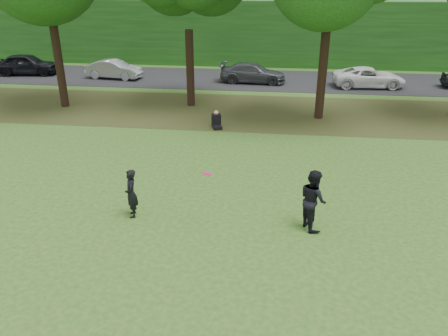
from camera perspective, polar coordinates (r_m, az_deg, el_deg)
name	(u,v)px	position (r m, az deg, el deg)	size (l,w,h in m)	color
ground	(202,246)	(12.04, -2.89, -10.14)	(120.00, 120.00, 0.00)	#255219
leaf_litter	(242,111)	(23.87, 2.42, 7.42)	(60.00, 7.00, 0.01)	#473419
street	(252,79)	(31.61, 3.67, 11.47)	(70.00, 7.00, 0.02)	black
far_hedge	(258,33)	(37.12, 4.40, 17.18)	(70.00, 3.00, 5.00)	#174714
player_left	(131,194)	(13.35, -12.03, -3.28)	(0.55, 0.36, 1.52)	black
player_right	(313,200)	(12.67, 11.55, -4.05)	(0.88, 0.68, 1.80)	black
parked_cars	(230,72)	(30.68, 0.76, 12.45)	(35.21, 3.40, 1.53)	black
frisbee	(207,174)	(12.09, -2.25, -0.75)	(0.35, 0.36, 0.12)	#F7147E
seated_person	(217,121)	(21.13, -0.98, 6.12)	(0.62, 0.82, 0.83)	black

